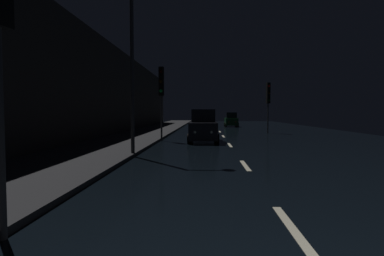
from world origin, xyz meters
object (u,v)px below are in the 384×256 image
traffic_light_far_right (268,97)px  streetlamp_overhead (142,40)px  car_distant_taillights (231,120)px  traffic_light_far_left (161,87)px  car_approaching_headlights (203,127)px

traffic_light_far_right → streetlamp_overhead: (-8.42, -15.79, 1.60)m
car_distant_taillights → traffic_light_far_right: bearing=-169.6°
traffic_light_far_right → traffic_light_far_left: traffic_light_far_left is taller
streetlamp_overhead → car_distant_taillights: 29.42m
traffic_light_far_left → car_approaching_headlights: (2.78, -0.43, -2.60)m
traffic_light_far_right → car_distant_taillights: (-2.34, 12.70, -2.47)m
traffic_light_far_left → streetlamp_overhead: (0.25, -7.37, 1.38)m
traffic_light_far_left → streetlamp_overhead: bearing=5.6°
car_distant_taillights → traffic_light_far_left: bearing=163.3°
car_approaching_headlights → traffic_light_far_right: bearing=146.4°
traffic_light_far_left → car_distant_taillights: 22.22m
traffic_light_far_right → streetlamp_overhead: size_ratio=0.62×
streetlamp_overhead → traffic_light_far_left: bearing=91.9°
traffic_light_far_left → streetlamp_overhead: streetlamp_overhead is taller
traffic_light_far_left → car_distant_taillights: traffic_light_far_left is taller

